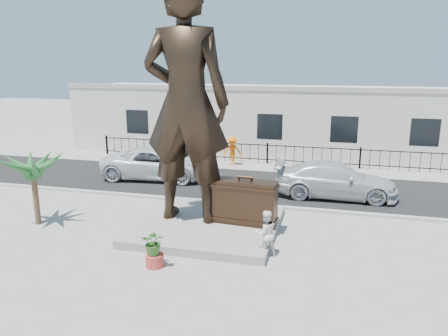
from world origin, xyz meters
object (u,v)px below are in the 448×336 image
object	(u,v)px
statue	(186,103)
car_white	(157,163)
suitcase	(245,202)
tourist	(266,233)

from	to	relation	value
statue	car_white	bearing A→B (deg)	-58.04
suitcase	tourist	distance (m)	2.26
tourist	car_white	distance (m)	10.88
car_white	suitcase	bearing A→B (deg)	-140.91
statue	tourist	distance (m)	5.53
car_white	statue	bearing A→B (deg)	-153.43
tourist	car_white	xyz separation A→B (m)	(-7.21, 8.15, 0.05)
suitcase	tourist	xyz separation A→B (m)	(1.09, -1.95, -0.35)
statue	tourist	xyz separation A→B (m)	(3.33, -1.96, -3.96)
suitcase	statue	bearing A→B (deg)	-175.70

